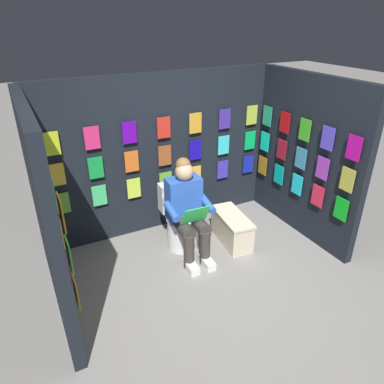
{
  "coord_description": "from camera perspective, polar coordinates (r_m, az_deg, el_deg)",
  "views": [
    {
      "loc": [
        1.65,
        2.19,
        2.64
      ],
      "look_at": [
        0.01,
        -0.98,
        0.85
      ],
      "focal_mm": 33.73,
      "sensor_mm": 36.0,
      "label": 1
    }
  ],
  "objects": [
    {
      "name": "ground_plane",
      "position": [
        3.8,
        7.27,
        -17.58
      ],
      "size": [
        30.0,
        30.0,
        0.0
      ],
      "primitive_type": "plane",
      "color": "gray"
    },
    {
      "name": "display_wall_back",
      "position": [
        4.63,
        -4.74,
        5.99
      ],
      "size": [
        3.08,
        0.14,
        2.02
      ],
      "color": "black",
      "rests_on": "ground"
    },
    {
      "name": "display_wall_left",
      "position": [
        4.72,
        17.55,
        5.19
      ],
      "size": [
        0.14,
        1.78,
        2.02
      ],
      "color": "black",
      "rests_on": "ground"
    },
    {
      "name": "display_wall_right",
      "position": [
        3.48,
        -22.26,
        -3.4
      ],
      "size": [
        0.14,
        1.78,
        2.02
      ],
      "color": "black",
      "rests_on": "ground"
    },
    {
      "name": "toilet",
      "position": [
        4.46,
        -1.86,
        -4.54
      ],
      "size": [
        0.41,
        0.56,
        0.77
      ],
      "rotation": [
        0.0,
        0.0,
        -0.06
      ],
      "color": "white",
      "rests_on": "ground"
    },
    {
      "name": "person_reading",
      "position": [
        4.15,
        -0.69,
        -2.78
      ],
      "size": [
        0.54,
        0.7,
        1.19
      ],
      "rotation": [
        0.0,
        0.0,
        -0.06
      ],
      "color": "blue",
      "rests_on": "ground"
    },
    {
      "name": "comic_longbox_near",
      "position": [
        4.59,
        6.3,
        -5.74
      ],
      "size": [
        0.37,
        0.71,
        0.38
      ],
      "rotation": [
        0.0,
        0.0,
        -0.11
      ],
      "color": "beige",
      "rests_on": "ground"
    }
  ]
}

